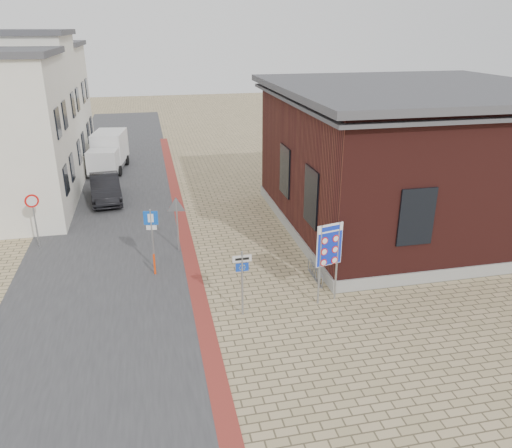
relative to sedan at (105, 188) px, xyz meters
name	(u,v)px	position (x,y,z in m)	size (l,w,h in m)	color
ground	(262,316)	(5.93, -13.82, -0.74)	(120.00, 120.00, 0.00)	tan
road_strip	(115,193)	(0.43, 1.18, -0.73)	(7.00, 60.00, 0.02)	#38383A
curb_strip	(181,218)	(3.93, -3.82, -0.73)	(0.60, 40.00, 0.02)	maroon
brick_building	(412,155)	(14.93, -6.82, 2.74)	(13.00, 13.00, 6.80)	gray
townhouse_mid	(14,111)	(-5.06, 4.18, 3.82)	(7.40, 6.40, 9.10)	silver
townhouse_far	(34,104)	(-5.06, 10.18, 3.42)	(7.40, 6.40, 8.30)	silver
bike_rack	(315,273)	(8.58, -11.62, -0.48)	(0.08, 1.80, 0.60)	slate
sedan	(105,188)	(0.00, 0.00, 0.00)	(1.57, 4.51, 1.49)	black
box_truck	(108,152)	(-0.12, 6.58, 0.56)	(2.59, 5.05, 2.53)	slate
border_sign	(329,246)	(8.43, -13.32, 1.43)	(1.01, 0.29, 3.01)	gray
essen_sign	(242,274)	(5.30, -13.57, 0.84)	(0.65, 0.07, 2.40)	gray
parking_sign	(152,229)	(2.43, -9.32, 1.02)	(0.57, 0.14, 2.58)	gray
yield_sign	(177,211)	(3.53, -7.82, 1.16)	(0.88, 0.19, 2.49)	gray
speed_sign	(34,212)	(-2.57, -6.15, 0.97)	(0.57, 0.23, 2.53)	gray
bollard	(155,264)	(2.43, -9.87, -0.30)	(0.08, 0.08, 0.88)	#FF410D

